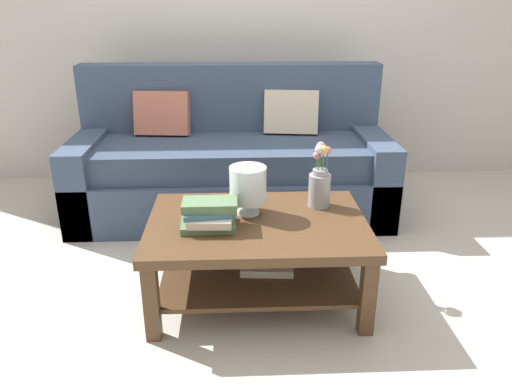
{
  "coord_description": "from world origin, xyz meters",
  "views": [
    {
      "loc": [
        -0.11,
        -2.67,
        1.53
      ],
      "look_at": [
        -0.01,
        -0.23,
        0.55
      ],
      "focal_mm": 34.44,
      "sensor_mm": 36.0,
      "label": 1
    }
  ],
  "objects_px": {
    "flower_pitcher": "(320,183)",
    "book_stack_main": "(209,215)",
    "coffee_table": "(258,242)",
    "glass_hurricane_vase": "(248,185)",
    "couch": "(232,164)"
  },
  "relations": [
    {
      "from": "coffee_table",
      "to": "flower_pitcher",
      "type": "distance_m",
      "value": 0.47
    },
    {
      "from": "coffee_table",
      "to": "glass_hurricane_vase",
      "type": "bearing_deg",
      "value": 115.75
    },
    {
      "from": "glass_hurricane_vase",
      "to": "flower_pitcher",
      "type": "xyz_separation_m",
      "value": [
        0.39,
        0.08,
        -0.03
      ]
    },
    {
      "from": "book_stack_main",
      "to": "flower_pitcher",
      "type": "distance_m",
      "value": 0.64
    },
    {
      "from": "coffee_table",
      "to": "glass_hurricane_vase",
      "type": "xyz_separation_m",
      "value": [
        -0.05,
        0.1,
        0.28
      ]
    },
    {
      "from": "book_stack_main",
      "to": "glass_hurricane_vase",
      "type": "xyz_separation_m",
      "value": [
        0.2,
        0.16,
        0.09
      ]
    },
    {
      "from": "couch",
      "to": "glass_hurricane_vase",
      "type": "height_order",
      "value": "couch"
    },
    {
      "from": "book_stack_main",
      "to": "coffee_table",
      "type": "bearing_deg",
      "value": 15.84
    },
    {
      "from": "glass_hurricane_vase",
      "to": "flower_pitcher",
      "type": "relative_size",
      "value": 0.72
    },
    {
      "from": "couch",
      "to": "flower_pitcher",
      "type": "xyz_separation_m",
      "value": [
        0.49,
        -1.01,
        0.22
      ]
    },
    {
      "from": "coffee_table",
      "to": "couch",
      "type": "bearing_deg",
      "value": 96.64
    },
    {
      "from": "coffee_table",
      "to": "glass_hurricane_vase",
      "type": "distance_m",
      "value": 0.3
    },
    {
      "from": "coffee_table",
      "to": "glass_hurricane_vase",
      "type": "height_order",
      "value": "glass_hurricane_vase"
    },
    {
      "from": "flower_pitcher",
      "to": "book_stack_main",
      "type": "bearing_deg",
      "value": -157.12
    },
    {
      "from": "glass_hurricane_vase",
      "to": "flower_pitcher",
      "type": "bearing_deg",
      "value": 12.2
    }
  ]
}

